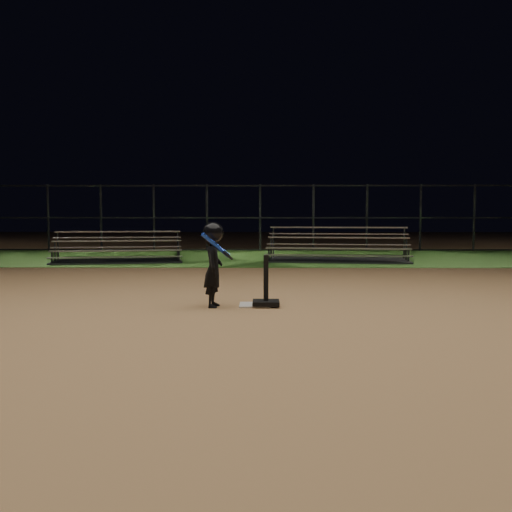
# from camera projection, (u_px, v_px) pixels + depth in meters

# --- Properties ---
(ground) EXTENTS (80.00, 80.00, 0.00)m
(ground) POSITION_uv_depth(u_px,v_px,m) (255.00, 306.00, 8.04)
(ground) COLOR #B38251
(ground) RESTS_ON ground
(grass_strip) EXTENTS (60.00, 8.00, 0.01)m
(grass_strip) POSITION_uv_depth(u_px,v_px,m) (260.00, 256.00, 18.01)
(grass_strip) COLOR #2F5B1D
(grass_strip) RESTS_ON ground
(home_plate) EXTENTS (0.45, 0.45, 0.02)m
(home_plate) POSITION_uv_depth(u_px,v_px,m) (255.00, 305.00, 8.04)
(home_plate) COLOR beige
(home_plate) RESTS_ON ground
(batting_tee) EXTENTS (0.38, 0.38, 0.71)m
(batting_tee) POSITION_uv_depth(u_px,v_px,m) (266.00, 296.00, 7.97)
(batting_tee) COLOR black
(batting_tee) RESTS_ON home_plate
(child_batter) EXTENTS (0.43, 0.55, 1.21)m
(child_batter) POSITION_uv_depth(u_px,v_px,m) (213.00, 262.00, 7.89)
(child_batter) COLOR black
(child_batter) RESTS_ON ground
(bleacher_left) EXTENTS (3.82, 2.38, 0.87)m
(bleacher_left) POSITION_uv_depth(u_px,v_px,m) (118.00, 256.00, 15.80)
(bleacher_left) COLOR #BABABF
(bleacher_left) RESTS_ON ground
(bleacher_right) EXTENTS (4.27, 2.50, 0.99)m
(bleacher_right) POSITION_uv_depth(u_px,v_px,m) (338.00, 254.00, 16.13)
(bleacher_right) COLOR silver
(bleacher_right) RESTS_ON ground
(backstop_fence) EXTENTS (20.08, 0.08, 2.50)m
(backstop_fence) POSITION_uv_depth(u_px,v_px,m) (260.00, 218.00, 20.92)
(backstop_fence) COLOR #38383D
(backstop_fence) RESTS_ON ground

